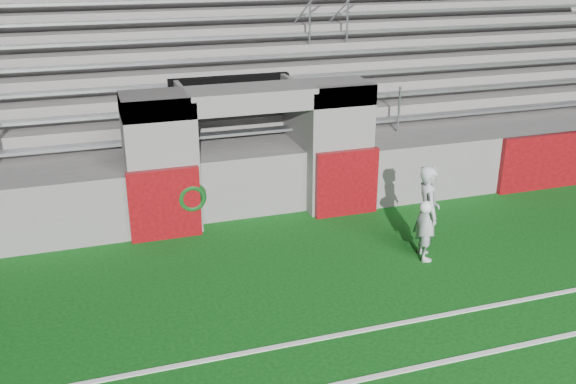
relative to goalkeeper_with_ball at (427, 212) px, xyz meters
name	(u,v)px	position (x,y,z in m)	size (l,w,h in m)	color
ground	(312,300)	(-2.36, -0.76, -0.85)	(90.00, 90.00, 0.00)	#0B430F
stadium_structure	(206,95)	(-2.36, 7.21, 0.64)	(26.00, 8.48, 5.42)	#615E5C
goalkeeper_with_ball	(427,212)	(0.00, 0.00, 0.00)	(0.54, 0.69, 1.69)	#A1A5AB
hose_coil	(192,197)	(-3.65, 2.16, -0.10)	(0.54, 0.15, 0.55)	#0E450D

